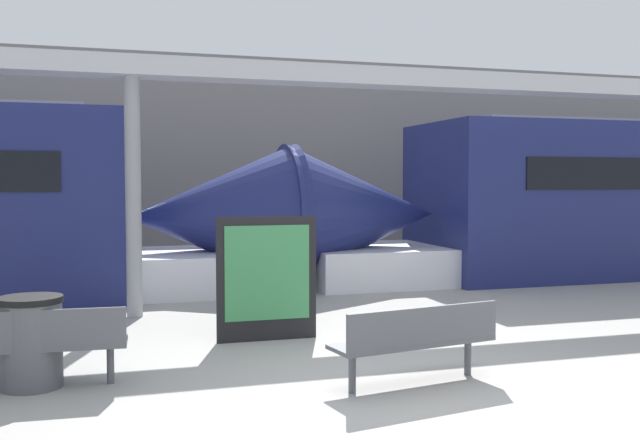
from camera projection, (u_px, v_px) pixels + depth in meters
ground_plane at (418, 397)px, 6.44m from camera, size 60.00×60.00×0.00m
station_wall at (219, 159)px, 17.37m from camera, size 56.00×0.20×5.00m
bench_near at (417, 337)px, 6.77m from camera, size 1.72×0.72×0.77m
bench_far at (38, 341)px, 6.62m from camera, size 1.61×0.53×0.77m
trash_bin at (31, 342)px, 6.71m from camera, size 0.59×0.59×0.87m
poster_board at (267, 278)px, 8.68m from camera, size 1.23×0.07×1.52m
support_column_near at (133, 198)px, 10.13m from camera, size 0.22×0.22×3.42m
canopy_beam at (131, 67)px, 10.03m from camera, size 28.00×0.60×0.28m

